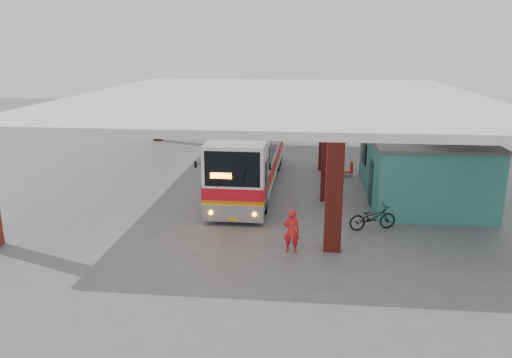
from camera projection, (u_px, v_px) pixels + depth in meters
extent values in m
plane|color=#515154|center=(258.00, 219.00, 21.37)|extent=(90.00, 90.00, 0.00)
cube|color=maroon|center=(334.00, 192.00, 17.62)|extent=(0.60, 0.60, 4.35)
cube|color=maroon|center=(328.00, 155.00, 23.37)|extent=(0.60, 0.60, 4.35)
cube|color=maroon|center=(324.00, 133.00, 29.13)|extent=(0.60, 0.60, 4.35)
cube|color=maroon|center=(157.00, 112.00, 38.06)|extent=(0.60, 0.60, 4.35)
cube|color=maroon|center=(419.00, 116.00, 36.11)|extent=(0.60, 0.60, 4.35)
cube|color=beige|center=(280.00, 97.00, 26.37)|extent=(21.00, 23.00, 0.30)
cube|color=#2C6F6C|center=(421.00, 167.00, 24.06)|extent=(5.00, 8.00, 3.00)
cube|color=#4E4E4E|center=(424.00, 135.00, 23.65)|extent=(5.20, 8.20, 0.12)
cube|color=#153A38|center=(371.00, 183.00, 22.99)|extent=(0.08, 0.95, 2.10)
cube|color=black|center=(365.00, 153.00, 25.67)|extent=(0.08, 1.20, 1.00)
cube|color=black|center=(364.00, 153.00, 25.68)|extent=(0.04, 1.30, 1.10)
cube|color=white|center=(251.00, 151.00, 25.68)|extent=(2.66, 12.04, 2.80)
cube|color=white|center=(249.00, 125.00, 24.33)|extent=(1.24, 3.02, 0.25)
cube|color=gray|center=(233.00, 212.00, 20.46)|extent=(2.53, 0.43, 0.70)
cube|color=red|center=(251.00, 161.00, 25.83)|extent=(2.70, 12.04, 0.50)
cube|color=orange|center=(251.00, 167.00, 25.91)|extent=(2.70, 12.04, 0.13)
cube|color=#FFB015|center=(251.00, 169.00, 25.94)|extent=(2.70, 12.04, 0.10)
cube|color=black|center=(232.00, 169.00, 19.84)|extent=(2.25, 0.13, 1.45)
cube|color=black|center=(230.00, 138.00, 26.46)|extent=(0.17, 9.00, 0.90)
cube|color=black|center=(277.00, 139.00, 26.18)|extent=(0.17, 9.00, 0.90)
cube|color=#FF5905|center=(221.00, 176.00, 19.90)|extent=(0.85, 0.06, 0.22)
sphere|color=orange|center=(211.00, 213.00, 20.35)|extent=(0.18, 0.18, 0.18)
sphere|color=orange|center=(254.00, 214.00, 20.15)|extent=(0.18, 0.18, 0.18)
cube|color=#FFB015|center=(233.00, 219.00, 20.30)|extent=(0.45, 0.04, 0.12)
cylinder|color=black|center=(215.00, 201.00, 22.15)|extent=(0.33, 1.00, 1.00)
cylinder|color=black|center=(263.00, 202.00, 21.91)|extent=(0.33, 1.00, 1.00)
cylinder|color=black|center=(241.00, 161.00, 29.53)|extent=(0.33, 1.00, 1.00)
cylinder|color=black|center=(277.00, 162.00, 29.29)|extent=(0.33, 1.00, 1.00)
cylinder|color=black|center=(244.00, 157.00, 30.77)|extent=(0.33, 1.00, 1.00)
cylinder|color=black|center=(278.00, 158.00, 30.53)|extent=(0.33, 1.00, 1.00)
imported|color=black|center=(372.00, 217.00, 19.99)|extent=(2.07, 1.23, 1.03)
imported|color=red|center=(291.00, 231.00, 17.76)|extent=(0.60, 0.41, 1.60)
cube|color=red|center=(348.00, 172.00, 28.15)|extent=(0.52, 0.52, 0.06)
cube|color=red|center=(352.00, 167.00, 28.09)|extent=(0.13, 0.45, 0.64)
cylinder|color=black|center=(346.00, 175.00, 28.00)|extent=(0.03, 0.03, 0.21)
cylinder|color=black|center=(352.00, 175.00, 28.03)|extent=(0.03, 0.03, 0.21)
cylinder|color=black|center=(344.00, 173.00, 28.35)|extent=(0.03, 0.03, 0.21)
cylinder|color=black|center=(350.00, 173.00, 28.37)|extent=(0.03, 0.03, 0.21)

